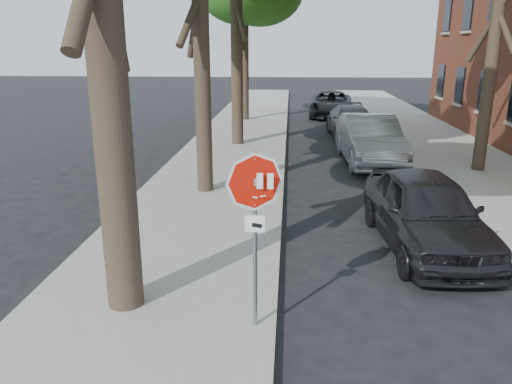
# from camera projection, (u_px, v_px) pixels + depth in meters

# --- Properties ---
(ground) EXTENTS (120.00, 120.00, 0.00)m
(ground) POSITION_uv_depth(u_px,v_px,m) (302.00, 333.00, 7.36)
(ground) COLOR black
(ground) RESTS_ON ground
(sidewalk_left) EXTENTS (4.00, 55.00, 0.12)m
(sidewalk_left) POSITION_uv_depth(u_px,v_px,m) (230.00, 155.00, 18.98)
(sidewalk_left) COLOR gray
(sidewalk_left) RESTS_ON ground
(sidewalk_right) EXTENTS (4.00, 55.00, 0.12)m
(sidewalk_right) POSITION_uv_depth(u_px,v_px,m) (458.00, 158.00, 18.43)
(sidewalk_right) COLOR gray
(sidewalk_right) RESTS_ON ground
(curb_left) EXTENTS (0.12, 55.00, 0.13)m
(curb_left) POSITION_uv_depth(u_px,v_px,m) (284.00, 155.00, 18.85)
(curb_left) COLOR #9E9384
(curb_left) RESTS_ON ground
(curb_right) EXTENTS (0.12, 55.00, 0.13)m
(curb_right) POSITION_uv_depth(u_px,v_px,m) (402.00, 157.00, 18.57)
(curb_right) COLOR #9E9384
(curb_right) RESTS_ON ground
(stop_sign) EXTENTS (0.76, 0.34, 2.61)m
(stop_sign) POSITION_uv_depth(u_px,v_px,m) (255.00, 208.00, 6.83)
(stop_sign) COLOR gray
(stop_sign) RESTS_ON sidewalk_left
(car_a) EXTENTS (2.19, 4.76, 1.58)m
(car_a) POSITION_uv_depth(u_px,v_px,m) (426.00, 211.00, 10.30)
(car_a) COLOR black
(car_a) RESTS_ON ground
(car_b) EXTENTS (2.02, 5.20, 1.69)m
(car_b) POSITION_uv_depth(u_px,v_px,m) (370.00, 140.00, 17.69)
(car_b) COLOR gray
(car_b) RESTS_ON ground
(car_c) EXTENTS (2.24, 4.89, 1.39)m
(car_c) POSITION_uv_depth(u_px,v_px,m) (352.00, 122.00, 22.75)
(car_c) COLOR #4E4E53
(car_c) RESTS_ON ground
(car_d) EXTENTS (2.82, 5.43, 1.46)m
(car_d) POSITION_uv_depth(u_px,v_px,m) (331.00, 104.00, 29.24)
(car_d) COLOR black
(car_d) RESTS_ON ground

